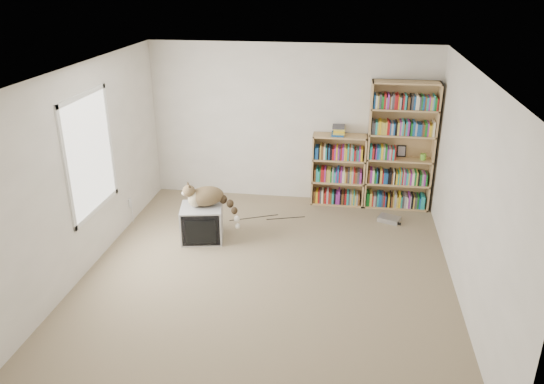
# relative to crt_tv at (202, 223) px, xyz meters

# --- Properties ---
(floor) EXTENTS (4.50, 5.00, 0.01)m
(floor) POSITION_rel_crt_tv_xyz_m (1.05, -0.83, -0.24)
(floor) COLOR gray
(floor) RESTS_ON ground
(wall_back) EXTENTS (4.50, 0.02, 2.50)m
(wall_back) POSITION_rel_crt_tv_xyz_m (1.05, 1.67, 1.01)
(wall_back) COLOR white
(wall_back) RESTS_ON floor
(wall_front) EXTENTS (4.50, 0.02, 2.50)m
(wall_front) POSITION_rel_crt_tv_xyz_m (1.05, -3.33, 1.01)
(wall_front) COLOR white
(wall_front) RESTS_ON floor
(wall_left) EXTENTS (0.02, 5.00, 2.50)m
(wall_left) POSITION_rel_crt_tv_xyz_m (-1.20, -0.83, 1.01)
(wall_left) COLOR white
(wall_left) RESTS_ON floor
(wall_right) EXTENTS (0.02, 5.00, 2.50)m
(wall_right) POSITION_rel_crt_tv_xyz_m (3.30, -0.83, 1.01)
(wall_right) COLOR white
(wall_right) RESTS_ON floor
(ceiling) EXTENTS (4.50, 5.00, 0.02)m
(ceiling) POSITION_rel_crt_tv_xyz_m (1.05, -0.83, 2.26)
(ceiling) COLOR white
(ceiling) RESTS_ON wall_back
(window) EXTENTS (0.02, 1.22, 1.52)m
(window) POSITION_rel_crt_tv_xyz_m (-1.19, -0.63, 1.16)
(window) COLOR white
(window) RESTS_ON wall_left
(crt_tv) EXTENTS (0.65, 0.61, 0.49)m
(crt_tv) POSITION_rel_crt_tv_xyz_m (0.00, 0.00, 0.00)
(crt_tv) COLOR #A7A7AA
(crt_tv) RESTS_ON floor
(cat) EXTENTS (0.83, 0.52, 0.59)m
(cat) POSITION_rel_crt_tv_xyz_m (0.13, 0.05, 0.34)
(cat) COLOR #362716
(cat) RESTS_ON crt_tv
(bookcase_tall) EXTENTS (1.00, 0.30, 2.00)m
(bookcase_tall) POSITION_rel_crt_tv_xyz_m (2.75, 1.53, 0.70)
(bookcase_tall) COLOR tan
(bookcase_tall) RESTS_ON floor
(bookcase_short) EXTENTS (0.83, 0.30, 1.14)m
(bookcase_short) POSITION_rel_crt_tv_xyz_m (1.83, 1.53, 0.28)
(bookcase_short) COLOR tan
(bookcase_short) RESTS_ON floor
(book_stack) EXTENTS (0.21, 0.27, 0.14)m
(book_stack) POSITION_rel_crt_tv_xyz_m (1.80, 1.53, 0.97)
(book_stack) COLOR #A41519
(book_stack) RESTS_ON bookcase_short
(green_mug) EXTENTS (0.09, 0.09, 0.10)m
(green_mug) POSITION_rel_crt_tv_xyz_m (3.10, 1.51, 0.62)
(green_mug) COLOR #69B634
(green_mug) RESTS_ON bookcase_tall
(framed_print) EXTENTS (0.14, 0.05, 0.18)m
(framed_print) POSITION_rel_crt_tv_xyz_m (2.78, 1.61, 0.66)
(framed_print) COLOR black
(framed_print) RESTS_ON bookcase_tall
(dvd_player) EXTENTS (0.37, 0.32, 0.07)m
(dvd_player) POSITION_rel_crt_tv_xyz_m (2.63, 0.95, -0.21)
(dvd_player) COLOR #BBBBC1
(dvd_player) RESTS_ON floor
(wall_outlet) EXTENTS (0.01, 0.08, 0.13)m
(wall_outlet) POSITION_rel_crt_tv_xyz_m (-1.19, 0.34, 0.08)
(wall_outlet) COLOR silver
(wall_outlet) RESTS_ON wall_left
(floor_cables) EXTENTS (1.20, 0.70, 0.01)m
(floor_cables) POSITION_rel_crt_tv_xyz_m (1.18, 0.72, -0.24)
(floor_cables) COLOR black
(floor_cables) RESTS_ON floor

